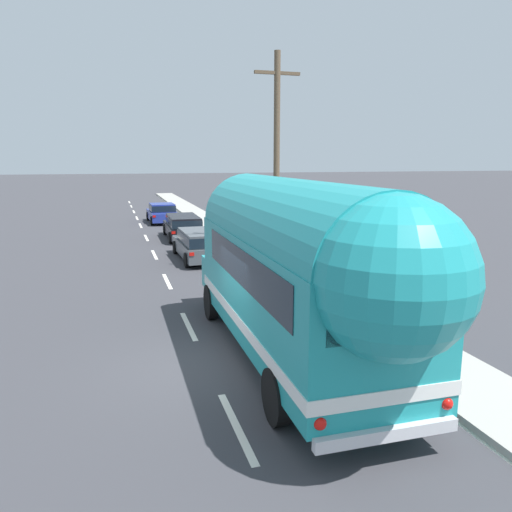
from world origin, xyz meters
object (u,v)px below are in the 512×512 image
object	(u,v)px
car_third	(162,212)
car_second	(183,225)
painted_bus	(299,266)
car_lead	(201,243)
utility_pole	(277,162)

from	to	relation	value
car_third	car_second	bearing A→B (deg)	-87.34
painted_bus	car_lead	world-z (taller)	painted_bus
utility_pole	car_second	xyz separation A→B (m)	(-2.38, 9.63, -3.63)
utility_pole	car_second	world-z (taller)	utility_pole
car_third	painted_bus	bearing A→B (deg)	-89.50
utility_pole	painted_bus	xyz separation A→B (m)	(-2.52, -8.97, -2.12)
utility_pole	car_second	bearing A→B (deg)	103.86
car_second	car_third	size ratio (longest dim) A/B	1.08
car_second	car_third	bearing A→B (deg)	92.66
utility_pole	painted_bus	size ratio (longest dim) A/B	0.81
painted_bus	car_second	size ratio (longest dim) A/B	2.19
painted_bus	car_third	size ratio (longest dim) A/B	2.36
car_third	utility_pole	bearing A→B (deg)	-81.12
utility_pole	car_third	bearing A→B (deg)	98.88
car_lead	car_second	size ratio (longest dim) A/B	0.97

